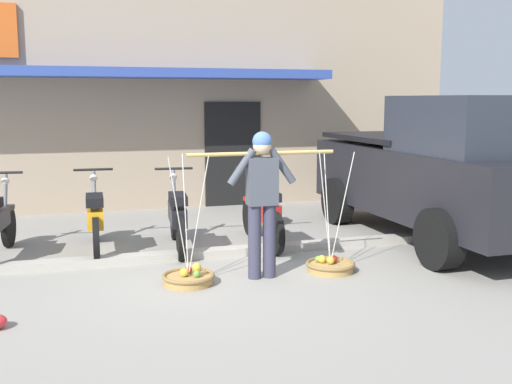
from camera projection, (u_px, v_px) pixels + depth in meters
ground_plane at (226, 270)px, 7.40m from camera, size 90.00×90.00×0.00m
sidewalk_curb at (213, 253)px, 8.05m from camera, size 20.00×0.24×0.10m
fruit_vendor at (262, 195)px, 6.96m from camera, size 1.73×0.22×1.70m
fruit_basket_left_side at (330, 265)px, 7.35m from camera, size 0.60×0.60×1.45m
fruit_basket_right_side at (189, 277)px, 6.85m from camera, size 0.60×0.60×1.45m
motorcycle_second_in_row at (95, 219)px, 8.26m from camera, size 0.54×1.82×1.09m
motorcycle_third_in_row at (177, 217)px, 8.37m from camera, size 0.54×1.82×1.09m
motorcycle_end_of_row at (263, 214)px, 8.63m from camera, size 0.54×1.82×1.09m
parked_truck at (445, 171)px, 8.82m from camera, size 2.18×4.74×2.10m
storefront_building at (118, 97)px, 13.45m from camera, size 13.00×6.00×4.20m
wooden_crate at (266, 214)px, 10.18m from camera, size 0.44×0.36×0.32m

